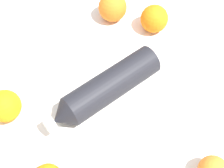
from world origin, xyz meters
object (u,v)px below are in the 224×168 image
(orange_0, at_px, (113,7))
(orange_4, at_px, (5,106))
(water_bottle, at_px, (104,89))
(orange_3, at_px, (154,19))

(orange_0, xyz_separation_m, orange_4, (0.19, 0.36, -0.00))
(orange_0, bearing_deg, water_bottle, 95.57)
(orange_4, bearing_deg, orange_3, -133.16)
(water_bottle, distance_m, orange_0, 0.27)
(water_bottle, distance_m, orange_3, 0.27)
(orange_4, bearing_deg, orange_0, -118.33)
(orange_0, distance_m, orange_3, 0.12)
(orange_0, distance_m, orange_4, 0.41)
(orange_4, bearing_deg, water_bottle, -158.75)
(water_bottle, distance_m, orange_4, 0.24)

